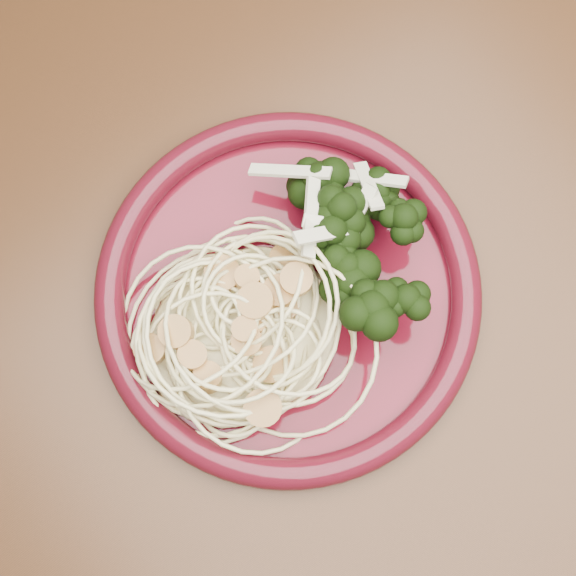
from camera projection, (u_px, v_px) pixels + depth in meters
The scene contains 6 objects.
dining_table at pixel (211, 396), 0.64m from camera, with size 1.20×0.80×0.75m.
dinner_plate at pixel (288, 292), 0.55m from camera, with size 0.30×0.30×0.02m.
spaghetti_pile at pixel (241, 332), 0.53m from camera, with size 0.14×0.12×0.03m, color #F3EBA8.
scallop_cluster at pixel (238, 322), 0.50m from camera, with size 0.12×0.12×0.04m, color tan, non-canonical shape.
broccoli_pile at pixel (344, 230), 0.54m from camera, with size 0.09×0.14×0.05m, color black.
onion_garnish at pixel (347, 216), 0.51m from camera, with size 0.06×0.09×0.05m, color beige, non-canonical shape.
Camera 1 is at (0.00, -0.09, 1.29)m, focal length 50.00 mm.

